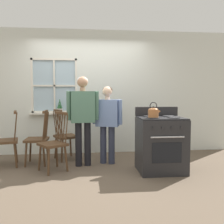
{
  "coord_description": "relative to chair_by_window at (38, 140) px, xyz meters",
  "views": [
    {
      "loc": [
        -0.08,
        -4.13,
        1.33
      ],
      "look_at": [
        0.38,
        0.18,
        1.0
      ],
      "focal_mm": 40.0,
      "sensor_mm": 36.0,
      "label": 1
    }
  ],
  "objects": [
    {
      "name": "stove",
      "position": [
        2.16,
        -0.66,
        0.01
      ],
      "size": [
        0.77,
        0.68,
        1.08
      ],
      "color": "#232326",
      "rests_on": "ground_plane"
    },
    {
      "name": "chair_center_cluster",
      "position": [
        -0.53,
        -0.08,
        0.0
      ],
      "size": [
        0.49,
        0.5,
        1.01
      ],
      "rotation": [
        0.0,
        0.0,
        -1.33
      ],
      "color": "#4C331E",
      "rests_on": "ground_plane"
    },
    {
      "name": "wall_back",
      "position": [
        1.01,
        0.81,
        0.88
      ],
      "size": [
        6.4,
        0.16,
        2.7
      ],
      "color": "silver",
      "rests_on": "ground_plane"
    },
    {
      "name": "chair_near_stove",
      "position": [
        0.48,
        0.28,
        0.0
      ],
      "size": [
        0.54,
        0.55,
        1.01
      ],
      "rotation": [
        0.0,
        0.0,
        2.03
      ],
      "color": "#4C331E",
      "rests_on": "ground_plane"
    },
    {
      "name": "person_elderly_left",
      "position": [
        0.84,
        -0.2,
        0.52
      ],
      "size": [
        0.59,
        0.25,
        1.63
      ],
      "rotation": [
        0.0,
        0.0,
        0.09
      ],
      "color": "black",
      "rests_on": "ground_plane"
    },
    {
      "name": "ground_plane",
      "position": [
        0.97,
        -0.59,
        -0.46
      ],
      "size": [
        16.0,
        16.0,
        0.0
      ],
      "primitive_type": "plane",
      "color": "brown"
    },
    {
      "name": "kettle",
      "position": [
        1.98,
        -0.79,
        0.56
      ],
      "size": [
        0.21,
        0.17,
        0.25
      ],
      "color": "#A86638",
      "rests_on": "stove"
    },
    {
      "name": "chair_by_window",
      "position": [
        0.0,
        0.0,
        0.0
      ],
      "size": [
        0.41,
        0.43,
        1.01
      ],
      "rotation": [
        0.0,
        0.0,
        -1.59
      ],
      "color": "#4C331E",
      "rests_on": "ground_plane"
    },
    {
      "name": "chair_near_wall",
      "position": [
        0.35,
        -0.45,
        0.0
      ],
      "size": [
        0.57,
        0.57,
        1.01
      ],
      "rotation": [
        0.0,
        0.0,
        -0.98
      ],
      "color": "#4C331E",
      "rests_on": "ground_plane"
    },
    {
      "name": "person_teen_center",
      "position": [
        1.3,
        -0.09,
        0.41
      ],
      "size": [
        0.57,
        0.33,
        1.45
      ],
      "rotation": [
        0.0,
        0.0,
        -0.32
      ],
      "color": "#2D3347",
      "rests_on": "ground_plane"
    },
    {
      "name": "potted_plant",
      "position": [
        0.34,
        0.72,
        0.55
      ],
      "size": [
        0.12,
        0.12,
        0.32
      ],
      "color": "beige",
      "rests_on": "wall_back"
    }
  ]
}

